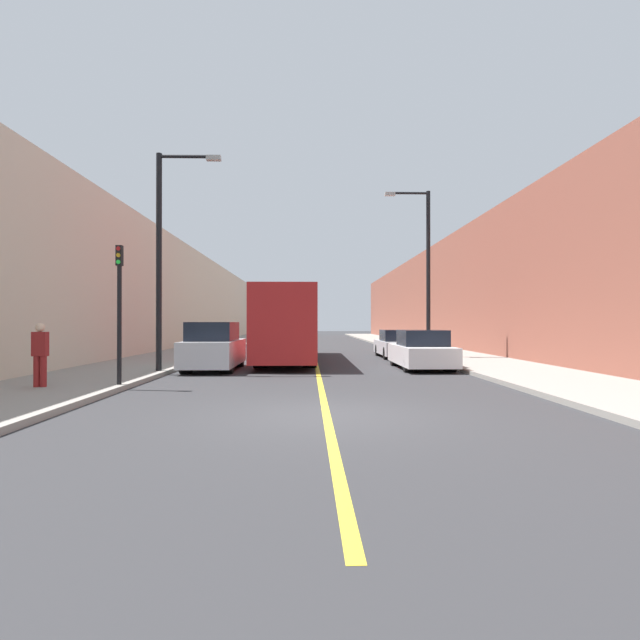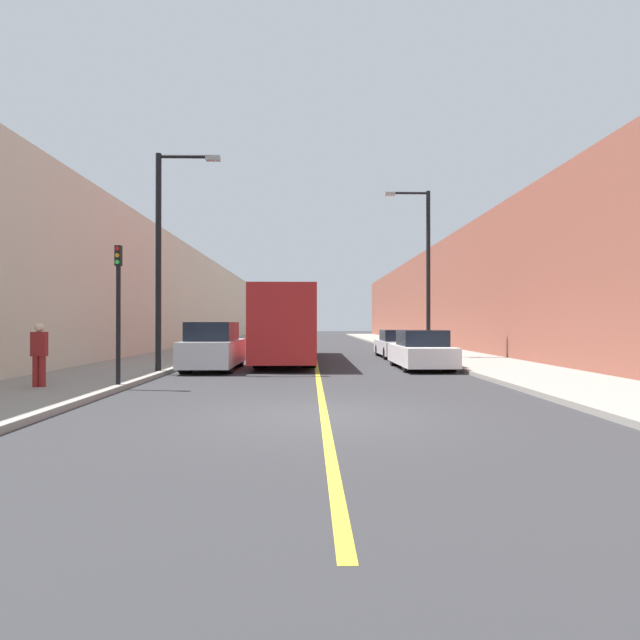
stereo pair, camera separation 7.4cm
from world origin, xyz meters
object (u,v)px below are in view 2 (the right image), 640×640
at_px(street_lamp_left, 164,248).
at_px(traffic_light, 118,308).
at_px(bus, 289,324).
at_px(parked_suv_left, 213,348).
at_px(pedestrian, 39,354).
at_px(car_right_near, 421,351).
at_px(car_right_mid, 397,345).
at_px(street_lamp_right, 425,264).

distance_m(street_lamp_left, traffic_light, 4.48).
relative_size(bus, traffic_light, 3.29).
relative_size(parked_suv_left, street_lamp_left, 0.60).
bearing_deg(parked_suv_left, pedestrian, -119.19).
distance_m(car_right_near, pedestrian, 13.05).
relative_size(bus, car_right_mid, 2.65).
bearing_deg(traffic_light, street_lamp_left, 88.85).
height_order(bus, car_right_mid, bus).
xyz_separation_m(bus, street_lamp_left, (-4.10, -6.35, 2.67)).
bearing_deg(street_lamp_right, parked_suv_left, -150.83).
relative_size(car_right_near, traffic_light, 1.21).
bearing_deg(street_lamp_right, car_right_near, -104.91).
xyz_separation_m(car_right_mid, street_lamp_right, (1.15, -1.45, 4.05)).
bearing_deg(bus, street_lamp_left, -122.81).
bearing_deg(street_lamp_right, bus, -175.39).
xyz_separation_m(parked_suv_left, car_right_near, (8.04, 0.33, -0.16)).
height_order(street_lamp_left, traffic_light, street_lamp_left).
distance_m(parked_suv_left, traffic_light, 5.92).
height_order(bus, traffic_light, traffic_light).
relative_size(car_right_near, car_right_mid, 0.97).
height_order(bus, car_right_near, bus).
bearing_deg(pedestrian, bus, 60.53).
height_order(parked_suv_left, street_lamp_right, street_lamp_right).
height_order(street_lamp_right, traffic_light, street_lamp_right).
xyz_separation_m(car_right_near, pedestrian, (-11.40, -6.35, 0.31)).
distance_m(car_right_near, street_lamp_right, 6.45).
distance_m(bus, street_lamp_left, 8.01).
distance_m(car_right_mid, street_lamp_right, 4.45).
bearing_deg(street_lamp_left, car_right_near, 11.99).
distance_m(street_lamp_left, street_lamp_right, 12.78).
xyz_separation_m(bus, parked_suv_left, (-2.68, -4.68, -0.90)).
relative_size(street_lamp_left, pedestrian, 4.56).
bearing_deg(car_right_near, parked_suv_left, -177.62).
relative_size(bus, parked_suv_left, 2.73).
xyz_separation_m(parked_suv_left, street_lamp_right, (9.34, 5.22, 3.86)).
bearing_deg(parked_suv_left, street_lamp_right, 29.17).
relative_size(bus, car_right_near, 2.73).
height_order(parked_suv_left, car_right_mid, parked_suv_left).
bearing_deg(traffic_light, parked_suv_left, 74.98).
distance_m(bus, parked_suv_left, 5.47).
bearing_deg(street_lamp_right, car_right_mid, 128.44).
bearing_deg(car_right_mid, parked_suv_left, -140.88).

